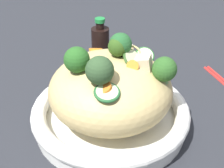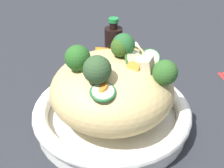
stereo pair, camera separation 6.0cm
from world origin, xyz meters
name	(u,v)px [view 1 (the left image)]	position (x,y,z in m)	size (l,w,h in m)	color
ground_plane	(112,125)	(0.00, 0.00, 0.00)	(3.00, 3.00, 0.00)	#26282D
serving_bowl	(112,115)	(0.00, 0.00, 0.03)	(0.31, 0.31, 0.05)	white
noodle_heap	(112,90)	(0.00, 0.00, 0.08)	(0.23, 0.23, 0.14)	tan
broccoli_florets	(116,60)	(0.01, -0.02, 0.16)	(0.20, 0.14, 0.08)	#94B073
carrot_coins	(113,64)	(0.00, 0.00, 0.14)	(0.09, 0.19, 0.04)	orange
zucchini_slices	(130,70)	(0.03, -0.01, 0.13)	(0.12, 0.20, 0.06)	beige
chicken_chunks	(136,56)	(0.04, 0.04, 0.14)	(0.07, 0.13, 0.04)	beige
soy_sauce_bottle	(102,45)	(-0.03, 0.26, 0.05)	(0.05, 0.05, 0.12)	black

